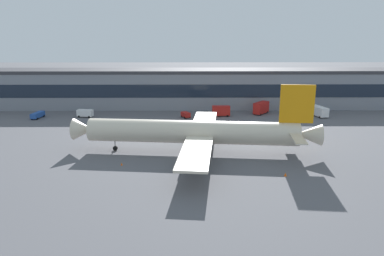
% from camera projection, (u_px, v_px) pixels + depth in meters
% --- Properties ---
extents(ground_plane, '(600.00, 600.00, 0.00)m').
position_uv_depth(ground_plane, '(186.00, 157.00, 84.22)').
color(ground_plane, '#56565B').
extents(terminal_building, '(176.76, 15.57, 14.43)m').
position_uv_depth(terminal_building, '(187.00, 88.00, 141.49)').
color(terminal_building, gray).
rests_on(terminal_building, ground_plane).
extents(airliner, '(58.20, 49.93, 16.43)m').
position_uv_depth(airliner, '(196.00, 132.00, 86.30)').
color(airliner, beige).
rests_on(airliner, ground_plane).
extents(stair_truck, '(6.07, 2.61, 3.55)m').
position_uv_depth(stair_truck, '(221.00, 111.00, 126.35)').
color(stair_truck, red).
rests_on(stair_truck, ground_plane).
extents(follow_me_car, '(4.68, 4.12, 1.85)m').
position_uv_depth(follow_me_car, '(288.00, 111.00, 129.41)').
color(follow_me_car, black).
rests_on(follow_me_car, ground_plane).
extents(baggage_tug, '(3.43, 4.12, 1.85)m').
position_uv_depth(baggage_tug, '(186.00, 114.00, 124.32)').
color(baggage_tug, red).
rests_on(baggage_tug, ground_plane).
extents(fuel_truck, '(4.79, 8.83, 3.35)m').
position_uv_depth(fuel_truck, '(319.00, 111.00, 126.38)').
color(fuel_truck, white).
rests_on(fuel_truck, ground_plane).
extents(catering_truck, '(6.49, 7.27, 4.15)m').
position_uv_depth(catering_truck, '(261.00, 107.00, 130.16)').
color(catering_truck, red).
rests_on(catering_truck, ground_plane).
extents(crew_van, '(5.53, 3.18, 2.55)m').
position_uv_depth(crew_van, '(85.00, 113.00, 125.01)').
color(crew_van, white).
rests_on(crew_van, ground_plane).
extents(belt_loader, '(2.73, 6.59, 1.95)m').
position_uv_depth(belt_loader, '(37.00, 115.00, 123.39)').
color(belt_loader, '#2651A5').
rests_on(belt_loader, ground_plane).
extents(traffic_cone_0, '(0.57, 0.57, 0.71)m').
position_uv_depth(traffic_cone_0, '(285.00, 174.00, 72.95)').
color(traffic_cone_0, '#F2590C').
rests_on(traffic_cone_0, ground_plane).
extents(traffic_cone_1, '(0.44, 0.44, 0.55)m').
position_uv_depth(traffic_cone_1, '(122.00, 164.00, 79.05)').
color(traffic_cone_1, '#F2590C').
rests_on(traffic_cone_1, ground_plane).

